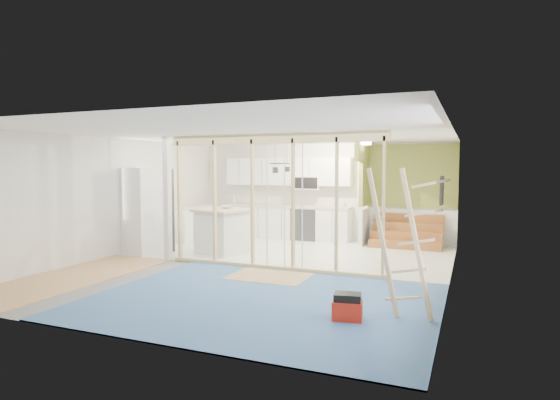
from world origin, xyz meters
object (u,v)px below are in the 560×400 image
at_px(toolbox, 347,308).
at_px(ladder, 404,243).
at_px(fridge, 145,211).
at_px(island, 223,232).

bearing_deg(toolbox, ladder, 19.77).
bearing_deg(fridge, island, 37.99).
distance_m(fridge, toolbox, 6.16).
distance_m(fridge, ladder, 6.54).
distance_m(toolbox, ladder, 1.10).
bearing_deg(island, toolbox, -29.09).
xyz_separation_m(island, ladder, (4.42, -3.13, 0.49)).
bearing_deg(ladder, toolbox, -141.41).
bearing_deg(island, fridge, -144.65).
distance_m(fridge, island, 1.82).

